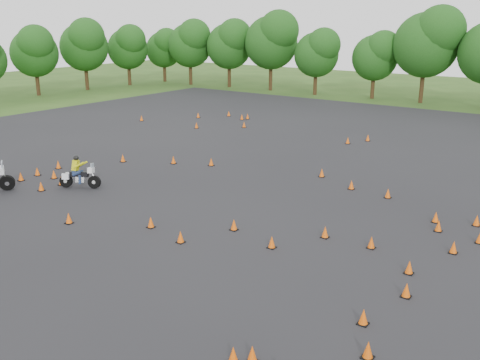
{
  "coord_description": "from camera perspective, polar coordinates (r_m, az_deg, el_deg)",
  "views": [
    {
      "loc": [
        13.76,
        -15.07,
        8.27
      ],
      "look_at": [
        0.0,
        4.0,
        1.2
      ],
      "focal_mm": 40.0,
      "sensor_mm": 36.0,
      "label": 1
    }
  ],
  "objects": [
    {
      "name": "rider_yellow",
      "position": [
        28.32,
        -16.8,
        0.78
      ],
      "size": [
        2.2,
        1.61,
        1.66
      ],
      "primitive_type": null,
      "rotation": [
        0.0,
        0.0,
        0.5
      ],
      "color": "#C5C411",
      "rests_on": "ground"
    },
    {
      "name": "traffic_cones",
      "position": [
        25.74,
        1.64,
        -1.47
      ],
      "size": [
        36.23,
        32.52,
        0.45
      ],
      "color": "#F05A0A",
      "rests_on": "asphalt_pad"
    },
    {
      "name": "ground",
      "position": [
        22.02,
        -6.13,
        -5.43
      ],
      "size": [
        140.0,
        140.0,
        0.0
      ],
      "primitive_type": "plane",
      "color": "#2D5119",
      "rests_on": "ground"
    },
    {
      "name": "asphalt_pad",
      "position": [
        26.48,
        2.53,
        -1.47
      ],
      "size": [
        62.0,
        62.0,
        0.0
      ],
      "primitive_type": "plane",
      "color": "black",
      "rests_on": "ground"
    }
  ]
}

